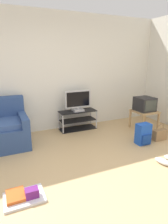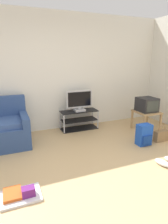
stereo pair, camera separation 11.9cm
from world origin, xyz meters
name	(u,v)px [view 2 (the right image)]	position (x,y,z in m)	size (l,w,h in m)	color
ground_plane	(85,189)	(0.00, 0.00, -0.01)	(9.00, 9.80, 0.02)	tan
wall_back	(44,73)	(0.00, 2.45, 1.35)	(9.00, 0.10, 2.70)	silver
tv_stand	(79,120)	(0.74, 2.15, 0.23)	(0.89, 0.36, 0.46)	black
flat_tv	(79,101)	(0.74, 2.13, 0.71)	(0.63, 0.22, 0.49)	#B2B2B7
side_table	(146,114)	(2.21, 1.48, 0.39)	(0.53, 0.53, 0.47)	tan
crt_tv	(147,104)	(2.21, 1.50, 0.63)	(0.41, 0.42, 0.32)	#232326
backpack	(144,135)	(1.62, 0.81, 0.21)	(0.28, 0.26, 0.43)	blue
handbag	(161,135)	(2.07, 0.82, 0.12)	(0.31, 0.13, 0.35)	olive
sneakers_pair	(168,162)	(1.50, 0.05, 0.04)	(0.41, 0.30, 0.09)	white
floor_tray	(21,194)	(-0.82, 0.15, 0.04)	(0.49, 0.36, 0.14)	silver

